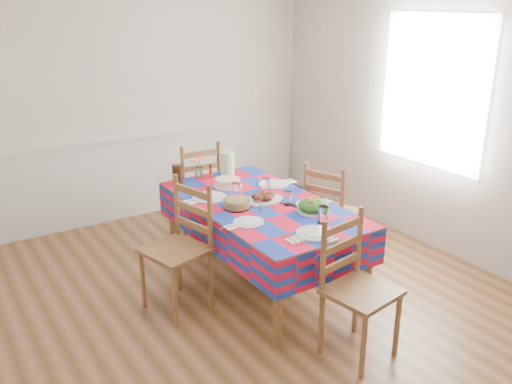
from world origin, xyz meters
TOP-DOWN VIEW (x-y plane):
  - room at (0.00, 0.00)m, footprint 4.58×5.08m
  - wainscot at (0.00, 2.48)m, footprint 4.41×0.06m
  - window_right at (2.23, 0.30)m, footprint 0.00×1.40m
  - dining_table at (0.43, 0.45)m, footprint 1.00×1.87m
  - setting_near_head at (0.46, -0.24)m, footprint 0.45×0.30m
  - setting_left_near at (0.17, 0.19)m, footprint 0.42×0.25m
  - setting_left_far at (0.18, 0.73)m, footprint 0.53×0.31m
  - setting_right_near at (0.69, 0.22)m, footprint 0.45×0.26m
  - setting_right_far at (0.72, 0.72)m, footprint 0.50×0.29m
  - meat_platter at (0.47, 0.47)m, footprint 0.36×0.26m
  - salad_platter at (0.68, 0.07)m, footprint 0.27×0.27m
  - pasta_bowl at (0.20, 0.46)m, footprint 0.21×0.21m
  - cake at (0.41, 0.96)m, footprint 0.26×0.26m
  - serving_utensils at (0.60, 0.35)m, footprint 0.14×0.30m
  - flower_vase at (0.27, 1.25)m, footprint 0.15×0.12m
  - hot_sauce at (0.39, 1.25)m, footprint 0.03×0.03m
  - green_pitcher at (0.57, 1.24)m, footprint 0.13×0.13m
  - tea_pitcher at (0.05, 1.24)m, footprint 0.09×0.09m
  - name_card at (0.43, -0.46)m, footprint 0.09×0.03m
  - chair_near at (0.42, -0.72)m, footprint 0.50×0.48m
  - chair_far at (0.43, 1.62)m, footprint 0.47×0.45m
  - chair_left at (-0.31, 0.47)m, footprint 0.53×0.54m
  - chair_right at (1.17, 0.44)m, footprint 0.53×0.54m

SIDE VIEW (x-z plane):
  - chair_right at x=1.17m, z-range -0.01..0.95m
  - chair_near at x=0.42m, z-range -0.01..0.98m
  - wainscot at x=0.00m, z-range 0.03..0.95m
  - chair_far at x=0.43m, z-range -0.01..0.99m
  - chair_left at x=-0.31m, z-range -0.01..1.01m
  - dining_table at x=0.43m, z-range 0.28..1.01m
  - serving_utensils at x=0.60m, z-range 0.73..0.73m
  - name_card at x=0.43m, z-range 0.73..0.75m
  - setting_left_near at x=0.17m, z-range 0.70..0.81m
  - setting_right_near at x=0.69m, z-range 0.69..0.81m
  - meat_platter at x=0.47m, z-range 0.72..0.79m
  - setting_right_far at x=0.72m, z-range 0.69..0.82m
  - setting_near_head at x=0.46m, z-range 0.69..0.82m
  - setting_left_far at x=0.18m, z-range 0.69..0.83m
  - cake at x=0.41m, z-range 0.72..0.80m
  - pasta_bowl at x=0.20m, z-range 0.73..0.80m
  - salad_platter at x=0.68m, z-range 0.71..0.83m
  - hot_sauce at x=0.39m, z-range 0.73..0.86m
  - tea_pitcher at x=0.05m, z-range 0.73..0.91m
  - flower_vase at x=0.27m, z-range 0.71..0.94m
  - green_pitcher at x=0.57m, z-range 0.73..0.95m
  - room at x=0.00m, z-range -0.04..2.74m
  - window_right at x=2.23m, z-range 0.80..2.20m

